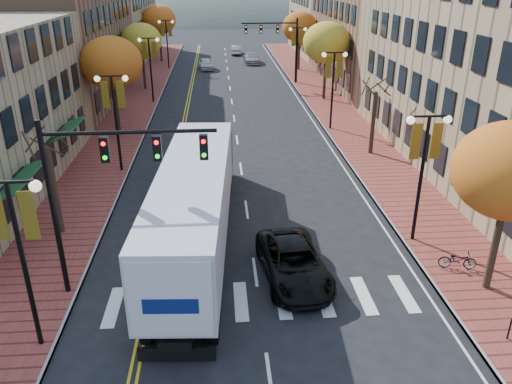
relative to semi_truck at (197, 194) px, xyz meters
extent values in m
plane|color=black|center=(2.39, -6.68, -2.45)|extent=(200.00, 200.00, 0.00)
cube|color=brown|center=(-6.61, 25.82, -2.37)|extent=(4.00, 85.00, 0.15)
cube|color=brown|center=(11.39, 25.82, -2.37)|extent=(4.00, 85.00, 0.15)
cube|color=brown|center=(-14.61, 29.32, 3.05)|extent=(12.00, 24.00, 11.00)
cube|color=#9E8966|center=(-14.61, 54.32, 2.30)|extent=(12.00, 26.00, 9.50)
cube|color=brown|center=(20.89, 35.32, 2.55)|extent=(15.00, 24.00, 10.00)
cube|color=#9E8966|center=(20.89, 57.32, 3.05)|extent=(15.00, 20.00, 11.00)
cylinder|color=#382619|center=(-6.61, 1.32, -0.20)|extent=(0.28, 0.28, 4.20)
cylinder|color=#382619|center=(-6.61, 17.32, 0.15)|extent=(0.28, 0.28, 4.90)
ellipsoid|color=orange|center=(-6.61, 17.32, 3.01)|extent=(4.48, 4.48, 3.81)
cylinder|color=#382619|center=(-6.61, 33.32, -0.02)|extent=(0.28, 0.28, 4.55)
ellipsoid|color=gold|center=(-6.61, 33.32, 2.62)|extent=(4.16, 4.16, 3.54)
cylinder|color=#382619|center=(-6.61, 51.32, 0.22)|extent=(0.28, 0.28, 5.04)
ellipsoid|color=orange|center=(-6.61, 51.32, 3.17)|extent=(4.61, 4.61, 3.92)
cylinder|color=#382619|center=(11.39, -4.68, -0.02)|extent=(0.28, 0.28, 4.55)
ellipsoid|color=orange|center=(11.39, -4.68, 2.62)|extent=(4.16, 4.16, 3.54)
cylinder|color=#382619|center=(11.39, 11.32, -0.20)|extent=(0.28, 0.28, 4.20)
cylinder|color=#382619|center=(11.39, 27.32, 0.15)|extent=(0.28, 0.28, 4.90)
ellipsoid|color=gold|center=(11.39, 27.32, 3.01)|extent=(4.48, 4.48, 3.81)
cylinder|color=#382619|center=(11.39, 43.32, 0.08)|extent=(0.28, 0.28, 4.76)
ellipsoid|color=orange|center=(11.39, 43.32, 2.86)|extent=(4.35, 4.35, 3.70)
cylinder|color=black|center=(-5.11, -6.68, 0.55)|extent=(0.16, 0.16, 6.00)
cylinder|color=black|center=(-5.11, -6.68, 3.55)|extent=(1.60, 0.10, 0.10)
sphere|color=#FFF2CC|center=(-4.31, -6.68, 3.40)|extent=(0.36, 0.36, 0.36)
cube|color=#B99318|center=(-4.66, -6.68, 2.45)|extent=(0.45, 0.03, 1.60)
cylinder|color=black|center=(-5.11, 9.32, 0.55)|extent=(0.16, 0.16, 6.00)
cylinder|color=black|center=(-5.11, 9.32, 3.55)|extent=(1.60, 0.10, 0.10)
sphere|color=#FFF2CC|center=(-5.91, 9.32, 3.40)|extent=(0.36, 0.36, 0.36)
sphere|color=#FFF2CC|center=(-4.31, 9.32, 3.40)|extent=(0.36, 0.36, 0.36)
cube|color=#B99318|center=(-5.56, 9.32, 2.45)|extent=(0.45, 0.03, 1.60)
cube|color=#B99318|center=(-4.66, 9.32, 2.45)|extent=(0.45, 0.03, 1.60)
cylinder|color=black|center=(-5.11, 27.32, 0.55)|extent=(0.16, 0.16, 6.00)
cylinder|color=black|center=(-5.11, 27.32, 3.55)|extent=(1.60, 0.10, 0.10)
sphere|color=#FFF2CC|center=(-5.91, 27.32, 3.40)|extent=(0.36, 0.36, 0.36)
sphere|color=#FFF2CC|center=(-4.31, 27.32, 3.40)|extent=(0.36, 0.36, 0.36)
cube|color=#B99318|center=(-5.56, 27.32, 2.45)|extent=(0.45, 0.03, 1.60)
cube|color=#B99318|center=(-4.66, 27.32, 2.45)|extent=(0.45, 0.03, 1.60)
cylinder|color=black|center=(-5.11, 45.32, 0.55)|extent=(0.16, 0.16, 6.00)
cylinder|color=black|center=(-5.11, 45.32, 3.55)|extent=(1.60, 0.10, 0.10)
sphere|color=#FFF2CC|center=(-5.91, 45.32, 3.40)|extent=(0.36, 0.36, 0.36)
sphere|color=#FFF2CC|center=(-4.31, 45.32, 3.40)|extent=(0.36, 0.36, 0.36)
cube|color=#B99318|center=(-5.56, 45.32, 2.45)|extent=(0.45, 0.03, 1.60)
cube|color=#B99318|center=(-4.66, 45.32, 2.45)|extent=(0.45, 0.03, 1.60)
cylinder|color=black|center=(9.89, -0.68, 0.55)|extent=(0.16, 0.16, 6.00)
cylinder|color=black|center=(9.89, -0.68, 3.55)|extent=(1.60, 0.10, 0.10)
sphere|color=#FFF2CC|center=(9.09, -0.68, 3.40)|extent=(0.36, 0.36, 0.36)
sphere|color=#FFF2CC|center=(10.69, -0.68, 3.40)|extent=(0.36, 0.36, 0.36)
cube|color=#B99318|center=(9.44, -0.68, 2.45)|extent=(0.45, 0.03, 1.60)
cube|color=#B99318|center=(10.34, -0.68, 2.45)|extent=(0.45, 0.03, 1.60)
cylinder|color=black|center=(9.89, 17.32, 0.55)|extent=(0.16, 0.16, 6.00)
cylinder|color=black|center=(9.89, 17.32, 3.55)|extent=(1.60, 0.10, 0.10)
sphere|color=#FFF2CC|center=(9.09, 17.32, 3.40)|extent=(0.36, 0.36, 0.36)
sphere|color=#FFF2CC|center=(10.69, 17.32, 3.40)|extent=(0.36, 0.36, 0.36)
cube|color=#B99318|center=(9.44, 17.32, 2.45)|extent=(0.45, 0.03, 1.60)
cube|color=#B99318|center=(10.34, 17.32, 2.45)|extent=(0.45, 0.03, 1.60)
cylinder|color=black|center=(9.89, 35.32, 0.55)|extent=(0.16, 0.16, 6.00)
cylinder|color=black|center=(9.89, 35.32, 3.55)|extent=(1.60, 0.10, 0.10)
sphere|color=#FFF2CC|center=(9.09, 35.32, 3.40)|extent=(0.36, 0.36, 0.36)
sphere|color=#FFF2CC|center=(10.69, 35.32, 3.40)|extent=(0.36, 0.36, 0.36)
cube|color=#B99318|center=(9.44, 35.32, 2.45)|extent=(0.45, 0.03, 1.60)
cube|color=#B99318|center=(10.34, 35.32, 2.45)|extent=(0.45, 0.03, 1.60)
cylinder|color=black|center=(-5.01, -3.68, 1.05)|extent=(0.20, 0.20, 7.00)
cylinder|color=black|center=(-2.01, -3.68, 4.05)|extent=(6.00, 0.14, 0.14)
cube|color=black|center=(-2.91, -3.68, 3.45)|extent=(0.30, 0.25, 0.90)
sphere|color=#FF0C0C|center=(-2.91, -3.82, 3.70)|extent=(0.16, 0.16, 0.16)
cube|color=black|center=(-1.11, -3.68, 3.45)|extent=(0.30, 0.25, 0.90)
sphere|color=#FF0C0C|center=(-1.11, -3.82, 3.70)|extent=(0.16, 0.16, 0.16)
cube|color=black|center=(0.51, -3.68, 3.45)|extent=(0.30, 0.25, 0.90)
sphere|color=#FF0C0C|center=(0.51, -3.82, 3.70)|extent=(0.16, 0.16, 0.16)
cylinder|color=black|center=(9.79, 35.32, 1.05)|extent=(0.20, 0.20, 7.00)
cylinder|color=black|center=(6.79, 35.32, 4.05)|extent=(6.00, 0.14, 0.14)
cube|color=black|center=(7.69, 35.32, 3.45)|extent=(0.30, 0.25, 0.90)
sphere|color=#FF0C0C|center=(7.69, 35.18, 3.70)|extent=(0.16, 0.16, 0.16)
cube|color=black|center=(5.89, 35.32, 3.45)|extent=(0.30, 0.25, 0.90)
sphere|color=#FF0C0C|center=(5.89, 35.18, 3.70)|extent=(0.16, 0.16, 0.16)
cube|color=black|center=(4.27, 35.32, 3.45)|extent=(0.30, 0.25, 0.90)
sphere|color=#FF0C0C|center=(4.27, 35.18, 3.70)|extent=(0.16, 0.16, 0.16)
cube|color=black|center=(-0.09, -1.34, -1.56)|extent=(1.91, 13.64, 0.37)
cube|color=silver|center=(-0.09, -1.34, 0.27)|extent=(3.58, 13.75, 2.93)
cube|color=black|center=(0.45, 7.02, -0.72)|extent=(2.81, 3.30, 2.62)
cylinder|color=black|center=(-1.53, -6.70, -1.92)|extent=(0.43, 1.07, 1.05)
cylinder|color=black|center=(0.66, -6.84, -1.92)|extent=(0.43, 1.07, 1.05)
cylinder|color=black|center=(-1.45, -5.44, -1.92)|extent=(0.43, 1.07, 1.05)
cylinder|color=black|center=(0.74, -5.58, -1.92)|extent=(0.43, 1.07, 1.05)
cylinder|color=black|center=(-0.73, 5.83, -1.92)|extent=(0.43, 1.07, 1.05)
cylinder|color=black|center=(1.47, 5.69, -1.92)|extent=(0.43, 1.07, 1.05)
cylinder|color=black|center=(-0.58, 8.13, -1.92)|extent=(0.43, 1.07, 1.05)
cylinder|color=black|center=(1.61, 7.99, -1.92)|extent=(0.43, 1.07, 1.05)
imported|color=black|center=(-1.03, -2.71, -1.70)|extent=(2.04, 4.67, 1.49)
imported|color=black|center=(3.93, -3.27, -1.72)|extent=(2.90, 5.45, 1.46)
imported|color=silver|center=(-0.36, 44.94, -1.74)|extent=(2.09, 4.32, 1.42)
imported|color=#98979F|center=(5.85, 49.28, -1.73)|extent=(2.11, 4.98, 1.43)
imported|color=#B1AFB8|center=(4.08, 57.45, -1.77)|extent=(1.68, 4.17, 1.35)
imported|color=gray|center=(10.82, -3.28, -1.89)|extent=(1.61, 0.85, 0.80)
camera|label=1|loc=(1.06, -20.42, 9.10)|focal=35.00mm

